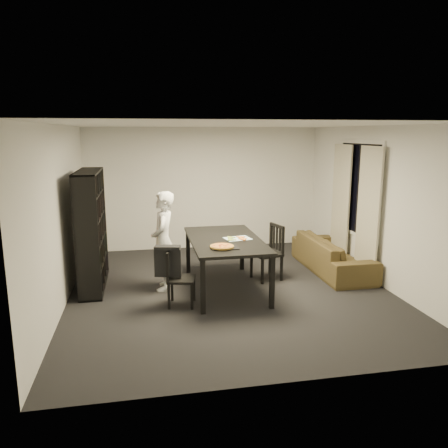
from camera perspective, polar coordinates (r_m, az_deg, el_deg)
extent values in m
cube|color=black|center=(7.14, 0.71, -8.53)|extent=(5.00, 5.50, 0.01)
cube|color=white|center=(6.70, 0.77, 12.82)|extent=(5.00, 5.50, 0.01)
cube|color=white|center=(9.48, -2.61, 4.64)|extent=(5.00, 0.01, 2.60)
cube|color=white|center=(4.21, 8.31, -4.64)|extent=(5.00, 0.01, 2.60)
cube|color=white|center=(6.76, -20.49, 0.99)|extent=(0.01, 5.50, 2.60)
cube|color=white|center=(7.70, 19.31, 2.31)|extent=(0.01, 5.50, 2.60)
cube|color=black|center=(8.18, 17.22, 4.39)|extent=(0.02, 1.40, 1.60)
cube|color=white|center=(8.18, 17.19, 4.39)|extent=(0.03, 1.52, 1.72)
cube|color=#BCB8A1|center=(7.74, 18.30, 1.30)|extent=(0.03, 0.70, 2.25)
cube|color=#BCB8A1|center=(8.65, 14.98, 2.55)|extent=(0.03, 0.70, 2.25)
cube|color=black|center=(7.36, -16.91, -0.71)|extent=(0.35, 1.50, 1.90)
cube|color=black|center=(6.95, 0.16, -2.12)|extent=(1.11, 1.99, 0.04)
cube|color=black|center=(6.11, -2.78, -8.21)|extent=(0.07, 0.07, 0.79)
cube|color=black|center=(6.31, 6.29, -7.58)|extent=(0.07, 0.07, 0.79)
cube|color=black|center=(7.89, -4.72, -3.58)|extent=(0.07, 0.07, 0.79)
cube|color=black|center=(8.05, 2.36, -3.23)|extent=(0.07, 0.07, 0.79)
cube|color=black|center=(6.43, -5.59, -7.19)|extent=(0.46, 0.46, 0.04)
cube|color=black|center=(6.39, -7.18, -5.25)|extent=(0.12, 0.38, 0.41)
cube|color=black|center=(6.33, -7.23, -3.62)|extent=(0.10, 0.36, 0.05)
cube|color=black|center=(6.33, -4.23, -9.47)|extent=(0.04, 0.04, 0.38)
cube|color=black|center=(6.64, -3.95, -8.43)|extent=(0.04, 0.04, 0.38)
cube|color=black|center=(6.37, -7.22, -9.39)|extent=(0.04, 0.04, 0.38)
cube|color=black|center=(6.68, -6.80, -8.37)|extent=(0.04, 0.04, 0.38)
cube|color=black|center=(7.53, 5.57, -3.90)|extent=(0.54, 0.54, 0.04)
cube|color=black|center=(7.57, 6.91, -1.84)|extent=(0.15, 0.44, 0.47)
cube|color=black|center=(7.52, 6.95, -0.24)|extent=(0.14, 0.41, 0.05)
cube|color=black|center=(7.66, 3.59, -5.43)|extent=(0.04, 0.04, 0.43)
cube|color=black|center=(7.35, 5.03, -6.20)|extent=(0.04, 0.04, 0.43)
cube|color=black|center=(7.84, 6.01, -5.05)|extent=(0.04, 0.04, 0.43)
cube|color=black|center=(7.54, 7.52, -5.79)|extent=(0.04, 0.04, 0.43)
cube|color=black|center=(6.38, -7.35, -5.05)|extent=(0.39, 0.15, 0.41)
cube|color=black|center=(6.32, -7.41, -3.06)|extent=(0.39, 0.24, 0.05)
imported|color=silver|center=(7.02, -7.94, -2.22)|extent=(0.46, 0.63, 1.59)
cube|color=black|center=(6.43, 0.05, -3.03)|extent=(0.41, 0.33, 0.01)
cylinder|color=olive|center=(6.38, -0.27, -2.97)|extent=(0.35, 0.35, 0.02)
cylinder|color=#C08431|center=(6.38, -0.27, -2.84)|extent=(0.31, 0.31, 0.01)
cube|color=silver|center=(6.95, 1.78, -1.91)|extent=(0.45, 0.37, 0.01)
imported|color=#3A3417|center=(8.24, 13.96, -3.87)|extent=(0.82, 2.09, 0.61)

